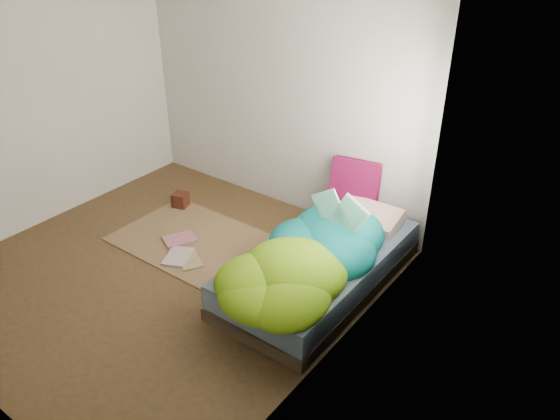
# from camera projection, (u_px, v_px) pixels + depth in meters

# --- Properties ---
(ground) EXTENTS (3.50, 3.50, 0.00)m
(ground) POSITION_uv_depth(u_px,v_px,m) (166.00, 273.00, 5.05)
(ground) COLOR #413019
(ground) RESTS_ON ground
(room_walls) EXTENTS (3.54, 3.54, 2.62)m
(room_walls) POSITION_uv_depth(u_px,v_px,m) (146.00, 104.00, 4.25)
(room_walls) COLOR beige
(room_walls) RESTS_ON ground
(bed) EXTENTS (1.00, 2.00, 0.34)m
(bed) POSITION_uv_depth(u_px,v_px,m) (320.00, 268.00, 4.84)
(bed) COLOR #32271B
(bed) RESTS_ON ground
(duvet) EXTENTS (0.96, 1.84, 0.34)m
(duvet) POSITION_uv_depth(u_px,v_px,m) (307.00, 247.00, 4.52)
(duvet) COLOR #065F67
(duvet) RESTS_ON bed
(rug) EXTENTS (1.60, 1.10, 0.01)m
(rug) POSITION_uv_depth(u_px,v_px,m) (196.00, 241.00, 5.51)
(rug) COLOR brown
(rug) RESTS_ON ground
(pillow_floral) EXTENTS (0.60, 0.39, 0.13)m
(pillow_floral) POSITION_uv_depth(u_px,v_px,m) (369.00, 217.00, 5.14)
(pillow_floral) COLOR beige
(pillow_floral) RESTS_ON bed
(pillow_magenta) EXTENTS (0.50, 0.25, 0.48)m
(pillow_magenta) POSITION_uv_depth(u_px,v_px,m) (355.00, 183.00, 5.36)
(pillow_magenta) COLOR #480421
(pillow_magenta) RESTS_ON bed
(open_book) EXTENTS (0.44, 0.10, 0.27)m
(open_book) POSITION_uv_depth(u_px,v_px,m) (339.00, 200.00, 4.57)
(open_book) COLOR #2E8D38
(open_book) RESTS_ON duvet
(wooden_box) EXTENTS (0.19, 0.19, 0.15)m
(wooden_box) POSITION_uv_depth(u_px,v_px,m) (181.00, 200.00, 6.10)
(wooden_box) COLOR #35120C
(wooden_box) RESTS_ON rug
(floor_book_a) EXTENTS (0.35, 0.39, 0.02)m
(floor_book_a) POSITION_uv_depth(u_px,v_px,m) (167.00, 255.00, 5.26)
(floor_book_a) COLOR beige
(floor_book_a) RESTS_ON rug
(floor_book_b) EXTENTS (0.34, 0.38, 0.03)m
(floor_book_b) POSITION_uv_depth(u_px,v_px,m) (176.00, 234.00, 5.59)
(floor_book_b) COLOR #C67286
(floor_book_b) RESTS_ON rug
(floor_book_c) EXTENTS (0.33, 0.30, 0.02)m
(floor_book_c) POSITION_uv_depth(u_px,v_px,m) (180.00, 264.00, 5.14)
(floor_book_c) COLOR tan
(floor_book_c) RESTS_ON rug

